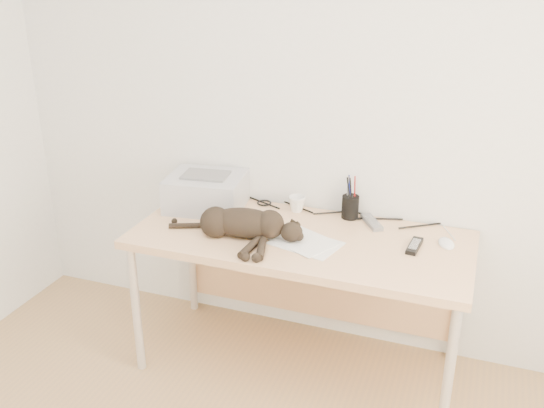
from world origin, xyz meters
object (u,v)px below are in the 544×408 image
at_px(desk, 305,253).
at_px(mug, 297,204).
at_px(pen_cup, 350,206).
at_px(mouse, 447,241).
at_px(printer, 206,191).
at_px(cat, 240,224).

bearing_deg(desk, mug, 119.24).
xyz_separation_m(desk, mug, (-0.11, 0.19, 0.17)).
distance_m(pen_cup, mouse, 0.51).
bearing_deg(desk, printer, 171.64).
bearing_deg(pen_cup, mouse, -16.87).
distance_m(mug, pen_cup, 0.28).
xyz_separation_m(desk, cat, (-0.26, -0.19, 0.20)).
bearing_deg(mouse, pen_cup, 143.09).
xyz_separation_m(printer, mouse, (1.23, -0.03, -0.07)).
bearing_deg(cat, printer, 130.08).
height_order(desk, cat, cat).
relative_size(cat, mug, 7.62).
distance_m(printer, cat, 0.42).
height_order(printer, pen_cup, pen_cup).
relative_size(desk, cat, 2.37).
relative_size(printer, pen_cup, 1.95).
xyz_separation_m(cat, mug, (0.16, 0.38, -0.02)).
bearing_deg(mug, pen_cup, 2.84).
distance_m(cat, mouse, 0.96).
height_order(mug, pen_cup, pen_cup).
xyz_separation_m(pen_cup, mouse, (0.49, -0.15, -0.04)).
bearing_deg(mug, mouse, -9.95).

